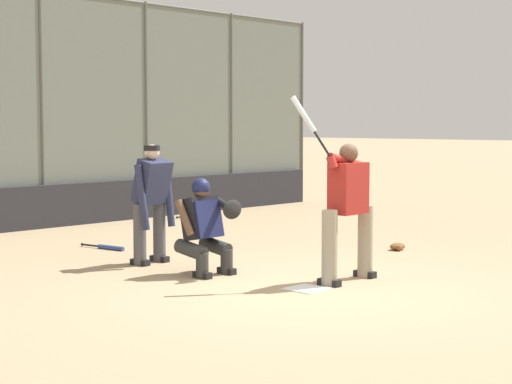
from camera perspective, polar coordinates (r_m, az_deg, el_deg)
The scene contains 8 objects.
ground_plane at distance 9.85m, azimuth 3.42°, elevation -6.49°, with size 160.00×160.00×0.00m, color tan.
home_plate_marker at distance 9.85m, azimuth 3.43°, elevation -6.46°, with size 0.43×0.43×0.01m, color white.
batter_at_plate at distance 10.24m, azimuth 6.11°, elevation -0.98°, with size 1.07×0.60×2.22m.
catcher_behind_plate at distance 10.71m, azimuth -3.41°, elevation -2.19°, with size 0.64×0.74×1.21m.
umpire_home at distance 11.57m, azimuth -6.97°, elevation -0.55°, with size 0.65×0.44×1.61m.
spare_bat_near_backstop at distance 17.37m, azimuth -4.13°, elevation -1.56°, with size 0.81×0.10×0.07m.
spare_bat_third_base_side at distance 13.07m, azimuth -9.86°, elevation -3.65°, with size 0.18×0.88×0.07m.
fielding_glove_on_dirt at distance 12.98m, azimuth 9.42°, elevation -3.61°, with size 0.30×0.22×0.11m.
Camera 1 is at (7.44, 6.17, 1.90)m, focal length 60.00 mm.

